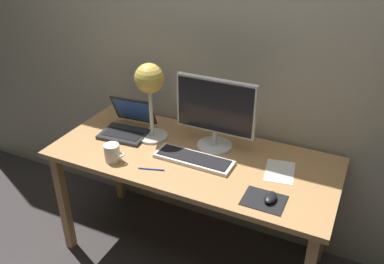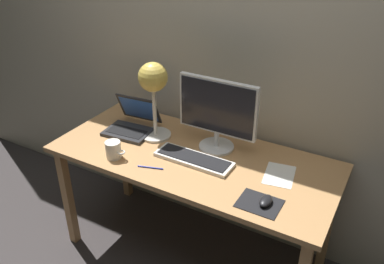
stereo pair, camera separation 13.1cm
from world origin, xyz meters
The scene contains 12 objects.
ground_plane centered at (0.00, 0.00, 0.00)m, with size 4.80×4.80×0.00m, color #383333.
back_wall centered at (0.00, 0.40, 1.30)m, with size 4.80×0.06×2.60m, color #B2A893.
desk centered at (0.00, 0.00, 0.66)m, with size 1.60×0.70×0.74m.
monitor centered at (0.08, 0.14, 0.97)m, with size 0.46×0.20×0.42m.
keyboard_main centered at (0.03, -0.05, 0.75)m, with size 0.44×0.15×0.03m.
laptop centered at (-0.47, 0.09, 0.80)m, with size 0.30×0.30×0.20m.
desk_lamp centered at (-0.30, 0.08, 1.08)m, with size 0.18×0.18×0.46m.
mousepad centered at (0.48, -0.21, 0.74)m, with size 0.20×0.16×0.00m, color black.
mouse centered at (0.50, -0.20, 0.76)m, with size 0.06×0.10×0.03m, color black.
coffee_mug centered at (-0.37, -0.23, 0.79)m, with size 0.12×0.09×0.10m.
paper_sheet_near_mouse centered at (0.48, 0.06, 0.74)m, with size 0.15×0.21×0.00m, color white.
pen centered at (-0.13, -0.22, 0.74)m, with size 0.01×0.01×0.14m, color #2633A5.
Camera 2 is at (0.94, -1.66, 1.95)m, focal length 37.75 mm.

